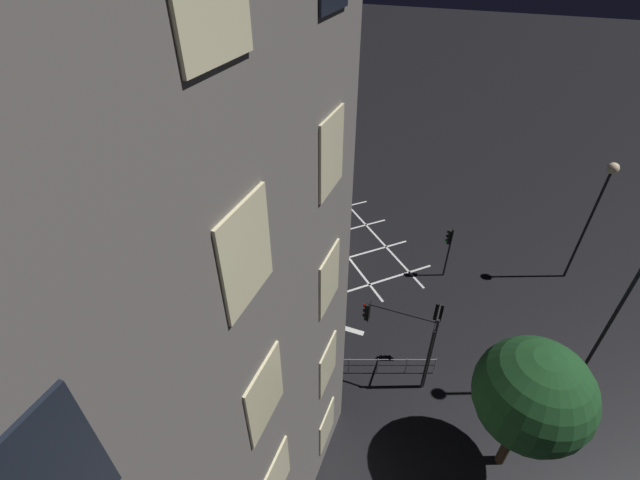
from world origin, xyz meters
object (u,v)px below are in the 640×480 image
traffic_light_median_south (208,198)px  street_tree_near (532,395)px  street_lamp_east (601,194)px  street_lamp_west (638,276)px  traffic_light_ne_main (434,330)px  traffic_light_se_cross (140,260)px  traffic_light_median_north (449,243)px  traffic_light_sw_cross (260,144)px  traffic_light_ne_cross (397,328)px

traffic_light_median_south → street_tree_near: 21.53m
street_lamp_east → street_lamp_west: 8.70m
traffic_light_ne_main → traffic_light_se_cross: bearing=91.6°
traffic_light_median_north → street_tree_near: bearing=110.1°
traffic_light_median_south → street_tree_near: bearing=-26.1°
traffic_light_se_cross → street_lamp_west: bearing=4.3°
traffic_light_median_south → traffic_light_median_north: traffic_light_median_south is taller
traffic_light_sw_cross → street_tree_near: 25.92m
traffic_light_ne_cross → traffic_light_se_cross: size_ratio=1.34×
traffic_light_median_south → traffic_light_median_north: bearing=3.7°
traffic_light_sw_cross → traffic_light_median_south: (7.74, 0.12, -0.58)m
street_lamp_east → street_lamp_west: street_lamp_west is taller
traffic_light_ne_cross → traffic_light_median_south: bearing=-26.7°
traffic_light_median_south → traffic_light_ne_cross: 15.94m
traffic_light_ne_cross → street_tree_near: bearing=155.7°
traffic_light_median_north → traffic_light_se_cross: bearing=26.4°
traffic_light_median_north → traffic_light_ne_cross: bearing=81.5°
traffic_light_ne_cross → traffic_light_sw_cross: bearing=-46.1°
traffic_light_median_north → street_lamp_east: (-2.56, 6.89, 3.30)m
traffic_light_median_north → street_lamp_west: street_lamp_west is taller
traffic_light_median_south → street_lamp_west: (5.02, 22.07, 4.47)m
traffic_light_median_south → traffic_light_ne_cross: bearing=-26.7°
traffic_light_ne_cross → street_lamp_east: (-10.72, 8.10, 2.43)m
traffic_light_median_north → traffic_light_se_cross: size_ratio=1.01×
traffic_light_median_south → street_lamp_west: bearing=-12.8°
traffic_light_ne_main → traffic_light_ne_cross: (0.94, -1.52, 0.48)m
street_lamp_east → traffic_light_ne_cross: bearing=-37.1°
traffic_light_se_cross → traffic_light_median_south: bearing=90.2°
traffic_light_se_cross → street_lamp_west: street_lamp_west is taller
traffic_light_median_north → street_lamp_east: 8.06m
traffic_light_se_cross → street_tree_near: street_tree_near is taller
traffic_light_sw_cross → traffic_light_median_south: 7.76m
traffic_light_median_north → street_lamp_east: bearing=-159.6°
traffic_light_ne_main → street_tree_near: (3.21, 3.51, 1.64)m
traffic_light_median_north → traffic_light_ne_cross: 8.30m
traffic_light_sw_cross → street_lamp_west: size_ratio=0.47×
traffic_light_median_north → traffic_light_se_cross: traffic_light_median_north is taller
traffic_light_ne_cross → street_tree_near: street_tree_near is taller
traffic_light_ne_cross → street_lamp_west: bearing=-164.8°
traffic_light_ne_main → traffic_light_se_cross: size_ratio=1.16×
traffic_light_ne_cross → street_lamp_west: street_lamp_west is taller
street_tree_near → street_lamp_west: bearing=147.5°
traffic_light_sw_cross → traffic_light_se_cross: traffic_light_sw_cross is taller
traffic_light_se_cross → street_tree_near: size_ratio=0.51×
traffic_light_median_north → traffic_light_se_cross: (7.67, -15.43, -0.04)m
traffic_light_median_north → traffic_light_ne_main: 7.23m
traffic_light_ne_cross → street_lamp_west: (-2.13, 7.84, 3.75)m
street_lamp_west → traffic_light_median_south: bearing=-102.8°
traffic_light_ne_main → street_lamp_west: size_ratio=0.41×
traffic_light_sw_cross → street_lamp_west: bearing=-29.9°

